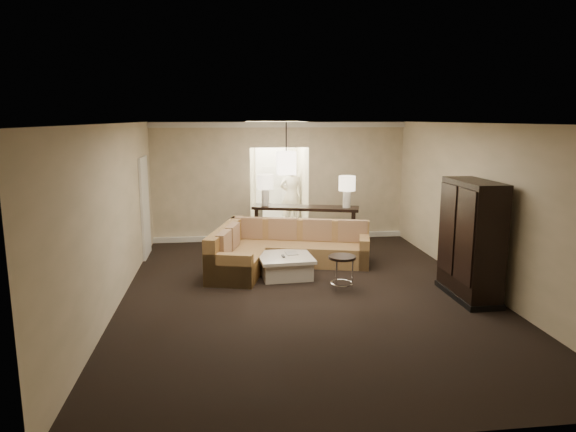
{
  "coord_description": "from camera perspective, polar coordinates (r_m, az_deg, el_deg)",
  "views": [
    {
      "loc": [
        -1.32,
        -8.07,
        2.88
      ],
      "look_at": [
        -0.15,
        1.2,
        1.09
      ],
      "focal_mm": 32.0,
      "sensor_mm": 36.0,
      "label": 1
    }
  ],
  "objects": [
    {
      "name": "wall_left",
      "position": [
        8.37,
        -18.64,
        0.07
      ],
      "size": [
        0.04,
        8.0,
        2.8
      ],
      "primitive_type": "cube",
      "color": "beige",
      "rests_on": "ground"
    },
    {
      "name": "pendant_light",
      "position": [
        10.89,
        -0.2,
        5.93
      ],
      "size": [
        0.38,
        0.38,
        1.09
      ],
      "color": "black",
      "rests_on": "ceiling"
    },
    {
      "name": "coffee_table",
      "position": [
        9.52,
        -0.29,
        -5.53
      ],
      "size": [
        1.03,
        1.03,
        0.41
      ],
      "rotation": [
        0.0,
        0.0,
        0.07
      ],
      "color": "silver",
      "rests_on": "ground"
    },
    {
      "name": "table_lamp_right",
      "position": [
        11.44,
        6.57,
        3.27
      ],
      "size": [
        0.37,
        0.37,
        0.71
      ],
      "color": "white",
      "rests_on": "console_table"
    },
    {
      "name": "table_lamp_left",
      "position": [
        11.66,
        -2.54,
        3.47
      ],
      "size": [
        0.37,
        0.37,
        0.71
      ],
      "color": "white",
      "rests_on": "console_table"
    },
    {
      "name": "wall_front",
      "position": [
        4.52,
        10.29,
        -8.43
      ],
      "size": [
        6.0,
        0.04,
        2.8
      ],
      "primitive_type": "cube",
      "color": "beige",
      "rests_on": "ground"
    },
    {
      "name": "console_table",
      "position": [
        11.65,
        1.95,
        -0.73
      ],
      "size": [
        2.44,
        1.19,
        0.92
      ],
      "rotation": [
        0.0,
        0.0,
        -0.28
      ],
      "color": "black",
      "rests_on": "ground"
    },
    {
      "name": "baseboard",
      "position": [
        12.41,
        -0.89,
        -2.32
      ],
      "size": [
        6.0,
        0.1,
        0.12
      ],
      "primitive_type": "cube",
      "color": "silver",
      "rests_on": "ground"
    },
    {
      "name": "ceiling",
      "position": [
        8.18,
        2.14,
        10.25
      ],
      "size": [
        6.0,
        8.0,
        0.02
      ],
      "primitive_type": "cube",
      "color": "silver",
      "rests_on": "wall_back"
    },
    {
      "name": "armoire",
      "position": [
        8.74,
        19.63,
        -2.79
      ],
      "size": [
        0.57,
        1.33,
        1.92
      ],
      "color": "black",
      "rests_on": "ground"
    },
    {
      "name": "side_door",
      "position": [
        11.14,
        -15.6,
        0.96
      ],
      "size": [
        0.05,
        0.9,
        2.1
      ],
      "primitive_type": "cube",
      "color": "white",
      "rests_on": "ground"
    },
    {
      "name": "crown_molding",
      "position": [
        12.09,
        -0.93,
        10.1
      ],
      "size": [
        6.0,
        0.1,
        0.12
      ],
      "primitive_type": "cube",
      "color": "silver",
      "rests_on": "wall_back"
    },
    {
      "name": "person",
      "position": [
        13.53,
        0.41,
        2.63
      ],
      "size": [
        0.76,
        0.57,
        1.91
      ],
      "primitive_type": "imported",
      "rotation": [
        0.0,
        0.0,
        2.98
      ],
      "color": "silver",
      "rests_on": "ground"
    },
    {
      "name": "foyer",
      "position": [
        13.57,
        -1.56,
        4.12
      ],
      "size": [
        1.44,
        2.02,
        2.8
      ],
      "color": "beige",
      "rests_on": "ground"
    },
    {
      "name": "wall_right",
      "position": [
        9.27,
        20.7,
        0.93
      ],
      "size": [
        0.04,
        8.0,
        2.8
      ],
      "primitive_type": "cube",
      "color": "beige",
      "rests_on": "ground"
    },
    {
      "name": "sectional_sofa",
      "position": [
        10.1,
        -1.09,
        -3.74
      ],
      "size": [
        3.33,
        2.43,
        0.86
      ],
      "rotation": [
        0.0,
        0.0,
        -0.26
      ],
      "color": "brown",
      "rests_on": "ground"
    },
    {
      "name": "ground",
      "position": [
        8.67,
        2.01,
        -8.59
      ],
      "size": [
        8.0,
        8.0,
        0.0
      ],
      "primitive_type": "plane",
      "color": "black",
      "rests_on": "ground"
    },
    {
      "name": "wall_back",
      "position": [
        12.23,
        -0.94,
        3.86
      ],
      "size": [
        6.0,
        0.04,
        2.8
      ],
      "primitive_type": "cube",
      "color": "beige",
      "rests_on": "ground"
    },
    {
      "name": "drink_table",
      "position": [
        8.8,
        6.02,
        -5.49
      ],
      "size": [
        0.47,
        0.47,
        0.58
      ],
      "rotation": [
        0.0,
        0.0,
        -0.25
      ],
      "color": "black",
      "rests_on": "ground"
    }
  ]
}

